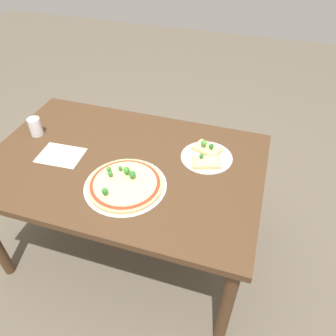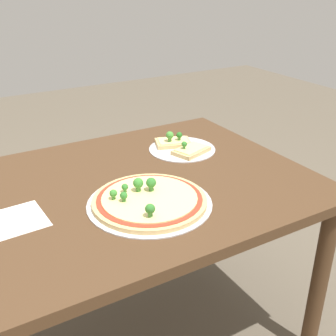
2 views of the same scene
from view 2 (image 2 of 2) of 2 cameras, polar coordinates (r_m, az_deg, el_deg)
dining_table at (r=1.44m, az=-8.17°, el=-5.65°), size 1.40×0.91×0.70m
pizza_tray_whole at (r=1.29m, az=-2.58°, el=-4.38°), size 0.39×0.39×0.07m
pizza_tray_slice at (r=1.69m, az=1.83°, el=2.93°), size 0.27×0.27×0.07m
paper_menu at (r=1.29m, az=-21.26°, el=-7.01°), size 0.23×0.18×0.00m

